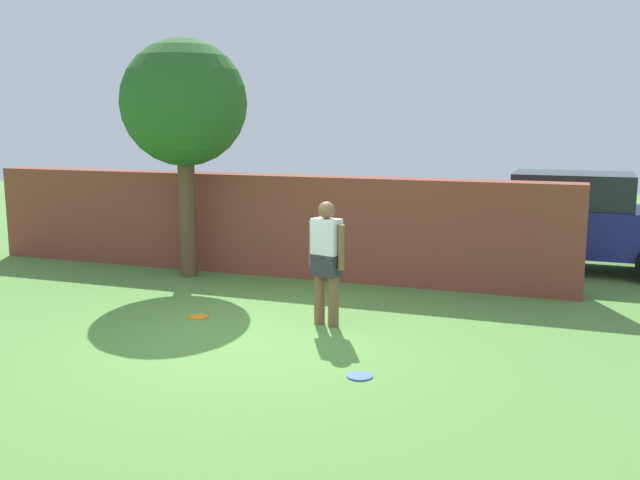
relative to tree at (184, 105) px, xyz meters
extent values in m
plane|color=#568C3D|center=(2.53, -2.87, -2.89)|extent=(40.00, 40.00, 0.00)
cube|color=brown|center=(1.03, 0.66, -2.03)|extent=(10.62, 0.50, 1.72)
cylinder|color=brown|center=(0.00, 0.00, -1.71)|extent=(0.28, 0.28, 2.35)
sphere|color=#286023|center=(0.00, 0.00, 0.03)|extent=(2.09, 2.09, 2.09)
cylinder|color=brown|center=(3.08, -1.95, -2.46)|extent=(0.14, 0.14, 0.85)
cylinder|color=brown|center=(3.29, -2.01, -2.46)|extent=(0.14, 0.14, 0.85)
cube|color=#2D2D38|center=(3.18, -1.98, -2.09)|extent=(0.41, 0.31, 0.28)
cube|color=silver|center=(3.18, -1.98, -1.76)|extent=(0.41, 0.31, 0.55)
sphere|color=brown|center=(3.18, -1.98, -1.38)|extent=(0.22, 0.22, 0.22)
cylinder|color=brown|center=(2.97, -1.92, -1.84)|extent=(0.09, 0.09, 0.58)
cylinder|color=brown|center=(3.40, -2.04, -1.84)|extent=(0.09, 0.09, 0.58)
cube|color=navy|center=(6.11, 2.86, -2.17)|extent=(4.23, 1.79, 0.80)
cube|color=#1E2328|center=(6.11, 2.86, -1.47)|extent=(2.03, 1.54, 0.60)
cylinder|color=black|center=(4.76, 3.74, -2.57)|extent=(0.64, 0.23, 0.64)
cylinder|color=black|center=(4.73, 2.04, -2.57)|extent=(0.64, 0.23, 0.64)
cylinder|color=blue|center=(4.13, -3.65, -2.88)|extent=(0.27, 0.27, 0.02)
cylinder|color=orange|center=(1.43, -2.23, -2.88)|extent=(0.27, 0.27, 0.02)
camera|label=1|loc=(6.12, -10.39, -0.24)|focal=39.73mm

